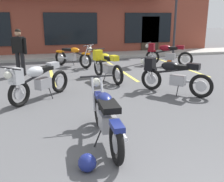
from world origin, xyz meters
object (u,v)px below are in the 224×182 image
(person_in_black_shirt, at_px, (19,49))
(helmet_on_pavement, at_px, (87,163))
(motorcycle_cream_vintage, at_px, (73,56))
(traffic_cone, at_px, (170,58))
(motorcycle_foreground_classic, at_px, (106,116))
(motorcycle_blue_standard, at_px, (171,75))
(motorcycle_green_cafe_racer, at_px, (106,64))
(motorcycle_silver_naked, at_px, (166,53))
(motorcycle_red_sportbike, at_px, (37,80))

(person_in_black_shirt, height_order, helmet_on_pavement, person_in_black_shirt)
(motorcycle_cream_vintage, height_order, traffic_cone, motorcycle_cream_vintage)
(motorcycle_foreground_classic, height_order, motorcycle_blue_standard, same)
(motorcycle_green_cafe_racer, bearing_deg, motorcycle_silver_naked, 31.66)
(motorcycle_foreground_classic, distance_m, helmet_on_pavement, 1.02)
(motorcycle_red_sportbike, relative_size, motorcycle_cream_vintage, 0.95)
(motorcycle_red_sportbike, distance_m, motorcycle_silver_naked, 6.64)
(person_in_black_shirt, bearing_deg, motorcycle_silver_naked, 4.91)
(motorcycle_foreground_classic, xyz_separation_m, helmet_on_pavement, (-0.48, -0.83, -0.33))
(person_in_black_shirt, bearing_deg, motorcycle_blue_standard, -40.22)
(motorcycle_red_sportbike, xyz_separation_m, motorcycle_blue_standard, (3.60, -0.29, 0.00))
(helmet_on_pavement, bearing_deg, motorcycle_foreground_classic, 60.07)
(motorcycle_red_sportbike, distance_m, helmet_on_pavement, 3.64)
(motorcycle_foreground_classic, height_order, motorcycle_cream_vintage, same)
(motorcycle_foreground_classic, distance_m, motorcycle_blue_standard, 3.47)
(motorcycle_red_sportbike, height_order, helmet_on_pavement, motorcycle_red_sportbike)
(traffic_cone, bearing_deg, person_in_black_shirt, -172.98)
(motorcycle_red_sportbike, height_order, motorcycle_green_cafe_racer, same)
(motorcycle_blue_standard, xyz_separation_m, traffic_cone, (2.18, 4.34, -0.27))
(motorcycle_foreground_classic, relative_size, helmet_on_pavement, 8.11)
(motorcycle_silver_naked, bearing_deg, motorcycle_foreground_classic, -123.63)
(motorcycle_blue_standard, distance_m, person_in_black_shirt, 5.52)
(motorcycle_green_cafe_racer, bearing_deg, motorcycle_red_sportbike, -141.24)
(motorcycle_foreground_classic, bearing_deg, motorcycle_green_cafe_racer, 76.15)
(helmet_on_pavement, bearing_deg, motorcycle_silver_naked, 56.77)
(motorcycle_silver_naked, distance_m, traffic_cone, 0.50)
(motorcycle_silver_naked, bearing_deg, person_in_black_shirt, -175.09)
(motorcycle_cream_vintage, bearing_deg, motorcycle_blue_standard, -66.04)
(motorcycle_foreground_classic, distance_m, motorcycle_green_cafe_racer, 4.66)
(motorcycle_cream_vintage, xyz_separation_m, person_in_black_shirt, (-2.06, -1.27, 0.49))
(motorcycle_foreground_classic, distance_m, motorcycle_red_sportbike, 2.95)
(motorcycle_red_sportbike, height_order, motorcycle_blue_standard, same)
(motorcycle_red_sportbike, distance_m, motorcycle_green_cafe_racer, 2.87)
(motorcycle_green_cafe_racer, relative_size, helmet_on_pavement, 8.02)
(person_in_black_shirt, bearing_deg, motorcycle_foreground_classic, -73.91)
(motorcycle_blue_standard, relative_size, motorcycle_green_cafe_racer, 0.83)
(motorcycle_green_cafe_racer, distance_m, traffic_cone, 4.20)
(motorcycle_silver_naked, xyz_separation_m, motorcycle_cream_vintage, (-4.00, 0.75, -0.07))
(motorcycle_red_sportbike, xyz_separation_m, motorcycle_silver_naked, (5.45, 3.78, 0.00))
(helmet_on_pavement, relative_size, traffic_cone, 0.49)
(helmet_on_pavement, bearing_deg, motorcycle_green_cafe_racer, 73.43)
(motorcycle_red_sportbike, xyz_separation_m, person_in_black_shirt, (-0.60, 3.26, 0.42))
(motorcycle_green_cafe_racer, height_order, traffic_cone, motorcycle_green_cafe_racer)
(motorcycle_foreground_classic, bearing_deg, motorcycle_silver_naked, 56.37)
(motorcycle_red_sportbike, distance_m, motorcycle_blue_standard, 3.61)
(motorcycle_blue_standard, distance_m, traffic_cone, 4.86)
(motorcycle_red_sportbike, bearing_deg, motorcycle_cream_vintage, 72.20)
(motorcycle_silver_naked, height_order, motorcycle_green_cafe_racer, same)
(helmet_on_pavement, bearing_deg, motorcycle_cream_vintage, 84.29)
(helmet_on_pavement, bearing_deg, motorcycle_red_sportbike, 100.29)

